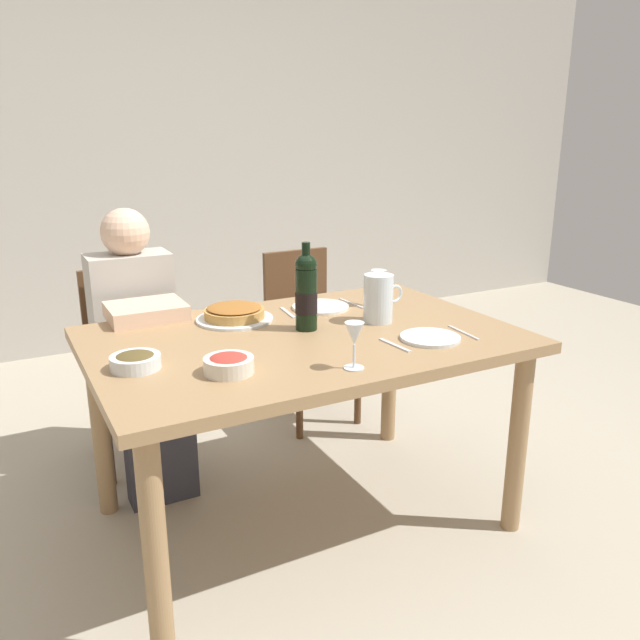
% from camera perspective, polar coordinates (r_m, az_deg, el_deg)
% --- Properties ---
extents(ground_plane, '(8.00, 8.00, 0.00)m').
position_cam_1_polar(ground_plane, '(2.62, -1.34, -17.35)').
color(ground_plane, '#B2A893').
extents(back_wall, '(8.00, 0.10, 2.80)m').
position_cam_1_polar(back_wall, '(4.60, -16.47, 15.19)').
color(back_wall, '#B2ADA3').
rests_on(back_wall, ground).
extents(dining_table, '(1.50, 1.00, 0.76)m').
position_cam_1_polar(dining_table, '(2.31, -1.45, -3.49)').
color(dining_table, '#9E7A51').
rests_on(dining_table, ground).
extents(wine_bottle, '(0.08, 0.08, 0.32)m').
position_cam_1_polar(wine_bottle, '(2.30, -1.25, 2.52)').
color(wine_bottle, black).
rests_on(wine_bottle, dining_table).
extents(water_pitcher, '(0.17, 0.11, 0.18)m').
position_cam_1_polar(water_pitcher, '(2.42, 5.27, 1.70)').
color(water_pitcher, silver).
rests_on(water_pitcher, dining_table).
extents(baked_tart, '(0.30, 0.30, 0.06)m').
position_cam_1_polar(baked_tart, '(2.47, -7.69, 0.59)').
color(baked_tart, silver).
rests_on(baked_tart, dining_table).
extents(salad_bowl, '(0.15, 0.15, 0.06)m').
position_cam_1_polar(salad_bowl, '(1.93, -8.19, -3.89)').
color(salad_bowl, silver).
rests_on(salad_bowl, dining_table).
extents(olive_bowl, '(0.15, 0.15, 0.05)m').
position_cam_1_polar(olive_bowl, '(2.03, -16.24, -3.52)').
color(olive_bowl, silver).
rests_on(olive_bowl, dining_table).
extents(wine_glass_left_diner, '(0.07, 0.07, 0.15)m').
position_cam_1_polar(wine_glass_left_diner, '(2.64, 5.27, 3.58)').
color(wine_glass_left_diner, silver).
rests_on(wine_glass_left_diner, dining_table).
extents(wine_glass_right_diner, '(0.06, 0.06, 0.15)m').
position_cam_1_polar(wine_glass_right_diner, '(1.93, 3.10, -1.44)').
color(wine_glass_right_diner, silver).
rests_on(wine_glass_right_diner, dining_table).
extents(dinner_plate_left_setting, '(0.21, 0.21, 0.01)m').
position_cam_1_polar(dinner_plate_left_setting, '(2.26, 9.86, -1.58)').
color(dinner_plate_left_setting, silver).
rests_on(dinner_plate_left_setting, dining_table).
extents(dinner_plate_right_setting, '(0.23, 0.23, 0.01)m').
position_cam_1_polar(dinner_plate_right_setting, '(2.62, 0.05, 1.17)').
color(dinner_plate_right_setting, white).
rests_on(dinner_plate_right_setting, dining_table).
extents(fork_left_setting, '(0.03, 0.16, 0.00)m').
position_cam_1_polar(fork_left_setting, '(2.18, 6.72, -2.26)').
color(fork_left_setting, silver).
rests_on(fork_left_setting, dining_table).
extents(knife_left_setting, '(0.02, 0.18, 0.00)m').
position_cam_1_polar(knife_left_setting, '(2.35, 12.75, -1.10)').
color(knife_left_setting, silver).
rests_on(knife_left_setting, dining_table).
extents(knife_right_setting, '(0.02, 0.18, 0.00)m').
position_cam_1_polar(knife_right_setting, '(2.69, 2.87, 1.50)').
color(knife_right_setting, silver).
rests_on(knife_right_setting, dining_table).
extents(spoon_right_setting, '(0.03, 0.16, 0.00)m').
position_cam_1_polar(spoon_right_setting, '(2.55, -2.93, 0.67)').
color(spoon_right_setting, silver).
rests_on(spoon_right_setting, dining_table).
extents(chair_left, '(0.40, 0.40, 0.87)m').
position_cam_1_polar(chair_left, '(3.02, -16.65, -2.78)').
color(chair_left, brown).
rests_on(chair_left, ground).
extents(diner_left, '(0.34, 0.50, 1.16)m').
position_cam_1_polar(diner_left, '(2.76, -15.84, -1.90)').
color(diner_left, '#B7B2A8').
rests_on(diner_left, ground).
extents(chair_right, '(0.41, 0.41, 0.87)m').
position_cam_1_polar(chair_right, '(3.30, -1.33, -0.40)').
color(chair_right, brown).
rests_on(chair_right, ground).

